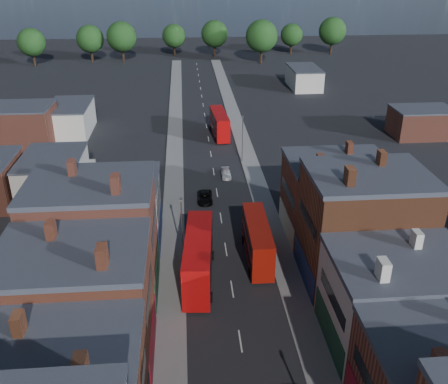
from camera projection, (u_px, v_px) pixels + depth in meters
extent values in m
cube|color=gray|center=(174.00, 188.00, 76.62)|extent=(3.00, 200.00, 0.12)
cube|color=gray|center=(258.00, 185.00, 77.57)|extent=(3.00, 200.00, 0.12)
cylinder|color=slate|center=(182.00, 231.00, 57.05)|extent=(0.16, 0.16, 8.00)
cube|color=slate|center=(181.00, 200.00, 55.31)|extent=(0.25, 0.70, 0.25)
cylinder|color=slate|center=(242.00, 140.00, 84.74)|extent=(0.16, 0.16, 8.00)
cube|color=slate|center=(243.00, 117.00, 83.00)|extent=(0.25, 0.70, 0.25)
cube|color=#B20A0A|center=(198.00, 258.00, 54.16)|extent=(3.79, 12.56, 4.95)
cube|color=black|center=(199.00, 265.00, 54.57)|extent=(3.77, 11.58, 1.01)
cube|color=black|center=(198.00, 248.00, 53.64)|extent=(3.77, 11.58, 1.01)
cylinder|color=black|center=(184.00, 297.00, 51.59)|extent=(0.43, 1.15, 1.12)
cylinder|color=black|center=(211.00, 297.00, 51.60)|extent=(0.43, 1.15, 1.12)
cylinder|color=black|center=(188.00, 255.00, 58.72)|extent=(0.43, 1.15, 1.12)
cylinder|color=black|center=(212.00, 255.00, 58.73)|extent=(0.43, 1.15, 1.12)
cube|color=#9D1308|center=(257.00, 240.00, 58.07)|extent=(2.63, 10.94, 4.36)
cube|color=black|center=(257.00, 246.00, 58.44)|extent=(2.68, 10.07, 0.89)
cube|color=black|center=(258.00, 232.00, 57.62)|extent=(2.68, 10.07, 0.89)
cylinder|color=black|center=(250.00, 272.00, 55.74)|extent=(0.31, 1.00, 0.99)
cylinder|color=black|center=(272.00, 271.00, 55.89)|extent=(0.31, 1.00, 0.99)
cylinder|color=black|center=(244.00, 240.00, 62.02)|extent=(0.31, 1.00, 0.99)
cylinder|color=black|center=(263.00, 239.00, 62.17)|extent=(0.31, 1.00, 0.99)
cube|color=#A80707|center=(219.00, 124.00, 97.38)|extent=(3.29, 11.17, 4.41)
cube|color=black|center=(219.00, 128.00, 97.75)|extent=(3.28, 10.29, 0.90)
cube|color=black|center=(219.00, 118.00, 96.92)|extent=(3.28, 10.29, 0.90)
cylinder|color=black|center=(216.00, 140.00, 94.96)|extent=(0.37, 1.02, 1.00)
cylinder|color=black|center=(229.00, 139.00, 95.31)|extent=(0.37, 1.02, 1.00)
cylinder|color=black|center=(211.00, 128.00, 101.24)|extent=(0.37, 1.02, 1.00)
cylinder|color=black|center=(223.00, 128.00, 101.58)|extent=(0.37, 1.02, 1.00)
imported|color=black|center=(205.00, 197.00, 72.50)|extent=(2.20, 4.56, 1.25)
imported|color=silver|center=(226.00, 174.00, 80.40)|extent=(1.51, 3.66, 1.06)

